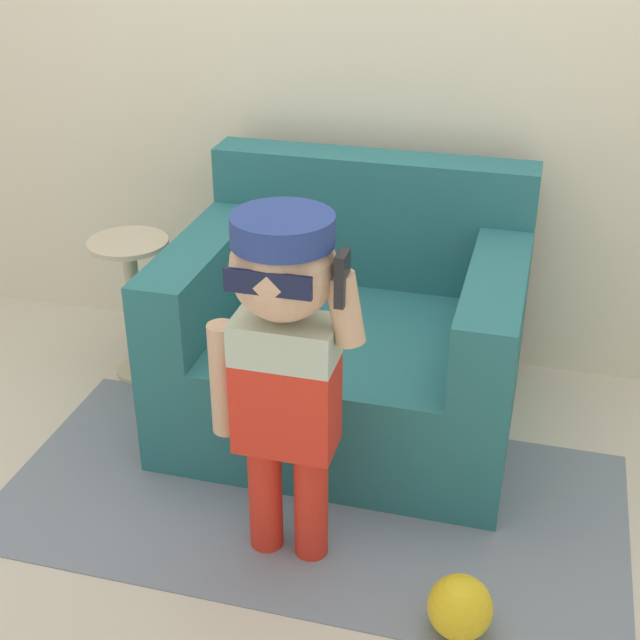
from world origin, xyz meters
TOP-DOWN VIEW (x-y plane):
  - ground_plane at (0.00, 0.00)m, footprint 10.00×10.00m
  - wall_back at (0.00, 0.81)m, footprint 10.00×0.05m
  - armchair at (0.08, 0.28)m, footprint 1.12×0.90m
  - person_child at (0.07, -0.44)m, footprint 0.41×0.31m
  - side_table at (-0.75, 0.34)m, footprint 0.29×0.29m
  - rug at (0.08, -0.22)m, footprint 1.88×0.95m
  - toy_ball at (0.58, -0.62)m, footprint 0.17×0.17m

SIDE VIEW (x-z plane):
  - ground_plane at x=0.00m, z-range 0.00..0.00m
  - rug at x=0.08m, z-range 0.00..0.01m
  - toy_ball at x=0.58m, z-range 0.00..0.17m
  - armchair at x=0.08m, z-range -0.12..0.72m
  - side_table at x=-0.75m, z-range 0.05..0.60m
  - person_child at x=0.07m, z-range 0.17..1.18m
  - wall_back at x=0.00m, z-range 0.00..2.60m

